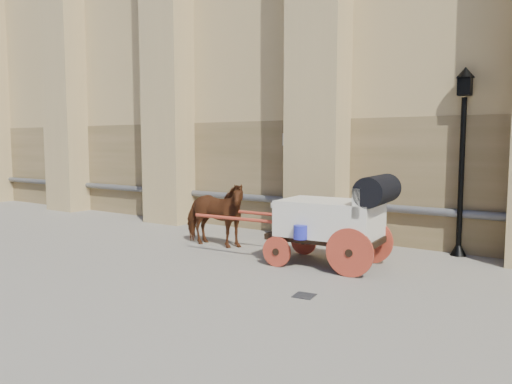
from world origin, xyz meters
The scene contains 5 objects.
ground centered at (0.00, 0.00, 0.00)m, with size 90.00×90.00×0.00m, color slate.
horse centered at (-2.62, 1.57, 0.76)m, with size 0.82×1.79×1.52m, color #5D2E15.
carriage centered at (0.54, 1.45, 0.98)m, with size 4.22×1.55×1.82m.
street_lamp centered at (2.31, 3.80, 2.13)m, with size 0.37×0.37×3.99m.
drain_grate_near centered at (0.95, -0.57, 0.01)m, with size 0.32×0.32×0.01m, color black.
Camera 1 is at (4.66, -7.36, 2.43)m, focal length 35.00 mm.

